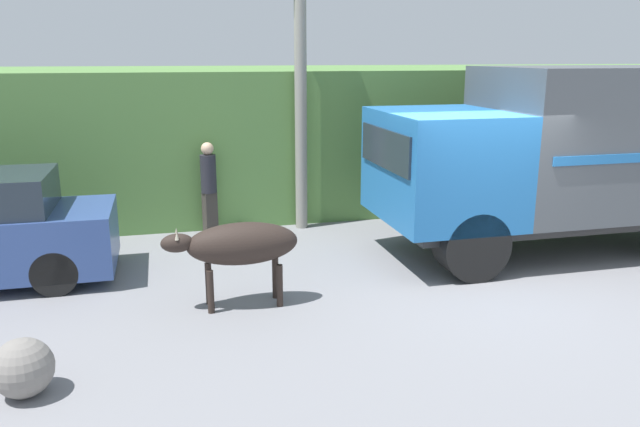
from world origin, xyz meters
The scene contains 8 objects.
ground_plane centered at (0.00, 0.00, 0.00)m, with size 60.00×60.00×0.00m, color gray.
hillside_embankment centered at (0.00, 7.35, 1.52)m, with size 32.00×6.68×3.04m.
building_backdrop centered at (-4.67, 5.47, 1.52)m, with size 5.82×2.70×3.00m.
cargo_truck centered at (2.20, 1.25, 1.75)m, with size 6.51×2.52×3.16m.
brown_cow centered at (-3.71, 0.09, 0.87)m, with size 1.83×0.58×1.17m.
pedestrian_on_hill centered at (-3.83, 3.74, 1.00)m, with size 0.40×0.40×1.77m.
utility_pole centered at (-2.03, 3.80, 2.87)m, with size 0.90×0.23×5.51m.
roadside_rock centered at (-6.13, -1.71, 0.31)m, with size 0.61×0.61×0.61m.
Camera 1 is at (-4.64, -7.95, 3.36)m, focal length 35.00 mm.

